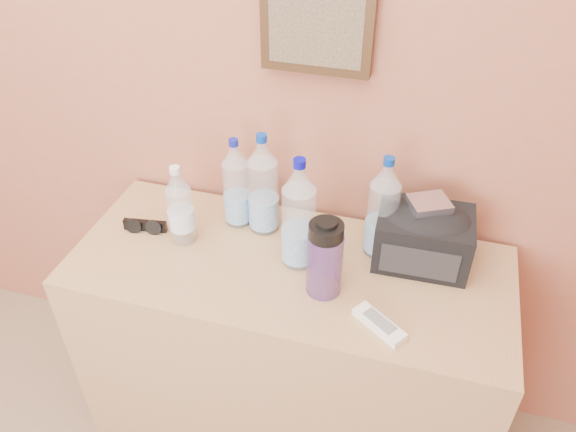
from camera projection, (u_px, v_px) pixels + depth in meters
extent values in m
plane|color=#A76552|center=(172.00, 27.00, 1.59)|extent=(4.00, 0.00, 4.00)
cube|color=tan|center=(288.00, 353.00, 1.86)|extent=(1.27, 0.53, 0.80)
cylinder|color=silver|center=(237.00, 187.00, 1.70)|extent=(0.08, 0.08, 0.26)
cylinder|color=#0F1994|center=(233.00, 142.00, 1.61)|extent=(0.03, 0.03, 0.02)
cylinder|color=silver|center=(263.00, 189.00, 1.67)|extent=(0.09, 0.09, 0.29)
cylinder|color=#0835A4|center=(261.00, 138.00, 1.56)|extent=(0.03, 0.03, 0.02)
cylinder|color=silver|center=(382.00, 213.00, 1.58)|extent=(0.09, 0.09, 0.28)
cylinder|color=navy|center=(389.00, 161.00, 1.48)|extent=(0.03, 0.03, 0.02)
cylinder|color=white|center=(299.00, 220.00, 1.54)|extent=(0.09, 0.09, 0.30)
cylinder|color=#0909A3|center=(300.00, 163.00, 1.43)|extent=(0.03, 0.03, 0.02)
cylinder|color=white|center=(180.00, 210.00, 1.64)|extent=(0.07, 0.07, 0.22)
cylinder|color=white|center=(175.00, 170.00, 1.56)|extent=(0.03, 0.03, 0.02)
cylinder|color=#523180|center=(325.00, 264.00, 1.48)|extent=(0.10, 0.10, 0.19)
cylinder|color=black|center=(326.00, 229.00, 1.41)|extent=(0.09, 0.09, 0.05)
cube|color=beige|center=(379.00, 324.00, 1.43)|extent=(0.15, 0.12, 0.02)
cube|color=silver|center=(429.00, 204.00, 1.53)|extent=(0.14, 0.13, 0.02)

